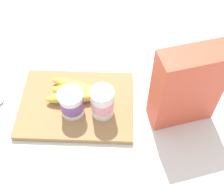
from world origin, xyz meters
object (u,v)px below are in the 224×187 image
at_px(spoon, 1,93).
at_px(cereal_box, 187,87).
at_px(cutting_board, 77,104).
at_px(yogurt_cup_back, 72,103).
at_px(banana_bunch, 76,92).
at_px(yogurt_cup_front, 102,103).

bearing_deg(spoon, cereal_box, 174.63).
bearing_deg(cutting_board, yogurt_cup_back, 79.44).
relative_size(cutting_board, yogurt_cup_back, 4.02).
bearing_deg(banana_bunch, cutting_board, 96.34).
relative_size(cereal_box, banana_bunch, 1.42).
bearing_deg(yogurt_cup_front, cutting_board, -21.00).
bearing_deg(spoon, cutting_board, 171.69).
bearing_deg(cutting_board, cereal_box, 176.96).
xyz_separation_m(cereal_box, spoon, (0.54, -0.05, -0.12)).
height_order(cutting_board, cereal_box, cereal_box).
bearing_deg(yogurt_cup_back, cereal_box, -177.20).
height_order(yogurt_cup_front, yogurt_cup_back, yogurt_cup_front).
height_order(cereal_box, yogurt_cup_front, cereal_box).
height_order(cutting_board, yogurt_cup_back, yogurt_cup_back).
xyz_separation_m(cereal_box, yogurt_cup_front, (0.22, 0.01, -0.06)).
bearing_deg(cutting_board, banana_bunch, -83.66).
xyz_separation_m(cereal_box, banana_bunch, (0.31, -0.04, -0.09)).
relative_size(yogurt_cup_front, spoon, 0.72).
distance_m(yogurt_cup_front, banana_bunch, 0.11).
height_order(yogurt_cup_back, banana_bunch, yogurt_cup_back).
relative_size(cutting_board, spoon, 2.50).
xyz_separation_m(cutting_board, yogurt_cup_front, (-0.08, 0.03, 0.06)).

